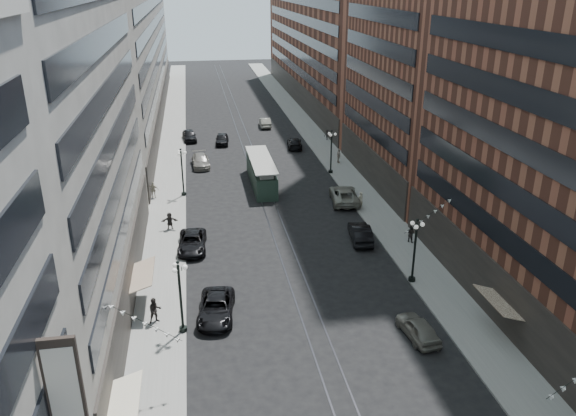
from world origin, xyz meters
TOP-DOWN VIEW (x-y plane):
  - ground at (0.00, 60.00)m, footprint 220.00×220.00m
  - sidewalk_west at (-11.00, 70.00)m, footprint 4.00×180.00m
  - sidewalk_east at (11.00, 70.00)m, footprint 4.00×180.00m
  - rail_west at (-0.70, 70.00)m, footprint 0.12×180.00m
  - rail_east at (0.70, 70.00)m, footprint 0.12×180.00m
  - building_west_mid at (-17.00, 33.00)m, footprint 8.00×36.00m
  - building_west_far at (-17.00, 96.00)m, footprint 8.00×90.00m
  - building_east_mid at (17.00, 28.00)m, footprint 8.00×30.00m
  - building_east_far at (17.00, 105.00)m, footprint 8.00×72.00m
  - lamppost_sw_far at (-9.20, 28.00)m, footprint 1.03×1.14m
  - lamppost_sw_mid at (-9.20, 55.00)m, footprint 1.03×1.14m
  - lamppost_se_far at (9.20, 32.00)m, footprint 1.03×1.14m
  - lamppost_se_mid at (9.20, 60.00)m, footprint 1.03×1.14m
  - streetcar at (0.00, 57.35)m, footprint 2.59×11.69m
  - car_2 at (-6.80, 29.62)m, footprint 3.20×5.72m
  - car_4 at (6.80, 24.74)m, footprint 2.13×4.41m
  - pedestrian_2 at (-11.13, 29.44)m, footprint 1.05×0.78m
  - car_7 at (-8.40, 41.10)m, footprint 2.76×5.48m
  - car_8 at (-7.01, 65.73)m, footprint 2.44×5.46m
  - car_9 at (-8.40, 78.88)m, footprint 2.38×4.98m
  - car_10 at (7.26, 40.26)m, footprint 2.33×5.15m
  - car_11 at (8.33, 50.18)m, footprint 3.56×6.45m
  - car_12 at (6.80, 72.45)m, footprint 2.68×5.26m
  - car_13 at (-3.58, 76.11)m, footprint 2.28×4.76m
  - car_14 at (4.14, 85.46)m, footprint 1.74×4.74m
  - pedestrian_5 at (-10.51, 45.71)m, footprint 1.61×0.48m
  - pedestrian_6 at (-12.50, 54.76)m, footprint 1.17×0.70m
  - pedestrian_7 at (11.75, 39.03)m, footprint 0.88×0.89m
  - pedestrian_8 at (9.50, 47.86)m, footprint 0.80×0.68m
  - pedestrian_9 at (12.39, 75.35)m, footprint 0.99×0.46m
  - pedestrian_extra_0 at (11.20, 63.76)m, footprint 0.64×1.19m

SIDE VIEW (x-z plane):
  - ground at x=0.00m, z-range 0.00..0.00m
  - rail_west at x=-0.70m, z-range 0.00..0.02m
  - rail_east at x=0.70m, z-range 0.00..0.02m
  - sidewalk_west at x=-11.00m, z-range 0.00..0.15m
  - sidewalk_east at x=11.00m, z-range 0.00..0.15m
  - car_4 at x=6.80m, z-range 0.00..1.45m
  - car_12 at x=6.80m, z-range 0.00..1.46m
  - car_7 at x=-8.40m, z-range 0.00..1.49m
  - car_2 at x=-6.80m, z-range 0.00..1.51m
  - car_14 at x=4.14m, z-range 0.00..1.55m
  - car_8 at x=-7.01m, z-range 0.00..1.56m
  - car_13 at x=-3.58m, z-range 0.00..1.57m
  - car_10 at x=7.26m, z-range 0.00..1.64m
  - car_9 at x=-8.40m, z-range 0.00..1.64m
  - car_11 at x=8.33m, z-range 0.00..1.71m
  - pedestrian_9 at x=12.39m, z-range 0.15..1.66m
  - pedestrian_7 at x=11.75m, z-range 0.15..1.81m
  - pedestrian_5 at x=-10.51m, z-range 0.15..1.88m
  - pedestrian_8 at x=9.50m, z-range 0.15..2.01m
  - pedestrian_6 at x=-12.50m, z-range 0.15..2.02m
  - pedestrian_2 at x=-11.13m, z-range 0.15..2.08m
  - pedestrian_extra_0 at x=11.20m, z-range 0.15..2.09m
  - streetcar at x=0.00m, z-range -0.12..3.11m
  - lamppost_sw_far at x=-9.20m, z-range 0.34..5.86m
  - lamppost_sw_mid at x=-9.20m, z-range 0.34..5.86m
  - lamppost_se_far at x=9.20m, z-range 0.34..5.86m
  - lamppost_se_mid at x=9.20m, z-range 0.34..5.86m
  - building_east_mid at x=17.00m, z-range 0.00..24.00m
  - building_east_far at x=17.00m, z-range 0.00..24.00m
  - building_west_far at x=-17.00m, z-range 0.00..26.00m
  - building_west_mid at x=-17.00m, z-range 0.00..28.00m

